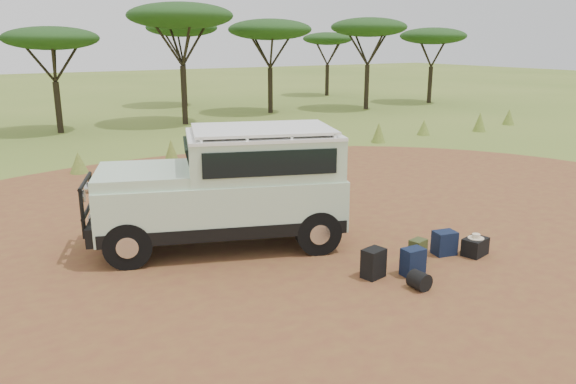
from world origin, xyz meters
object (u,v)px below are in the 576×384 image
backpack_black (373,263)px  duffel_navy (444,243)px  backpack_navy (413,262)px  backpack_olive (418,251)px  hard_case (475,247)px  safari_vehicle (229,190)px  walking_staff (129,220)px

backpack_black → duffel_navy: 1.97m
backpack_navy → backpack_olive: bearing=41.6°
duffel_navy → hard_case: 0.62m
safari_vehicle → hard_case: 5.13m
duffel_navy → safari_vehicle: bearing=153.1°
safari_vehicle → backpack_olive: safari_vehicle is taller
walking_staff → backpack_navy: 5.63m
walking_staff → backpack_navy: size_ratio=2.75×
safari_vehicle → backpack_navy: safari_vehicle is taller
safari_vehicle → backpack_olive: 3.99m
safari_vehicle → duffel_navy: bearing=-18.8°
walking_staff → backpack_black: 4.93m
safari_vehicle → hard_case: (3.94, -3.11, -1.02)m
backpack_navy → safari_vehicle: bearing=126.7°
walking_staff → hard_case: (5.90, -3.73, -0.53)m
safari_vehicle → duffel_navy: (3.44, -2.76, -0.95)m
backpack_black → walking_staff: bearing=122.5°
safari_vehicle → walking_staff: bearing=-177.6°
backpack_navy → backpack_olive: size_ratio=1.16×
walking_staff → backpack_black: size_ratio=2.62×
walking_staff → backpack_olive: walking_staff is taller
backpack_olive → backpack_black: bearing=173.8°
safari_vehicle → backpack_olive: (2.72, -2.76, -0.97)m
walking_staff → hard_case: 7.00m
backpack_olive → walking_staff: bearing=131.3°
walking_staff → backpack_navy: bearing=-73.6°
backpack_black → safari_vehicle: bearing=105.3°
walking_staff → hard_case: size_ratio=2.83×
backpack_olive → hard_case: backpack_olive is taller
backpack_black → backpack_olive: 1.24m
walking_staff → duffel_navy: walking_staff is taller
walking_staff → hard_case: bearing=-63.1°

